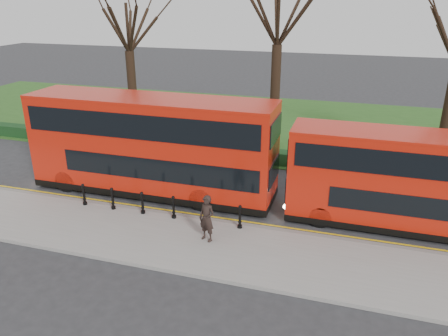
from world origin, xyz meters
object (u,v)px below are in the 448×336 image
(bollard_row, at_px, (158,205))
(bus_rear, at_px, (417,183))
(bus_lead, at_px, (151,146))
(pedestrian, at_px, (207,219))

(bollard_row, bearing_deg, bus_rear, 12.66)
(bus_lead, bearing_deg, bus_rear, -0.74)
(bollard_row, xyz_separation_m, pedestrian, (2.74, -1.32, 0.46))
(bus_lead, distance_m, pedestrian, 5.81)
(bollard_row, xyz_separation_m, bus_lead, (-1.41, 2.53, 1.77))
(bus_lead, relative_size, pedestrian, 6.30)
(bus_lead, height_order, bus_rear, bus_lead)
(bollard_row, relative_size, bus_lead, 0.63)
(bus_lead, relative_size, bus_rear, 1.16)
(bus_rear, height_order, pedestrian, bus_rear)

